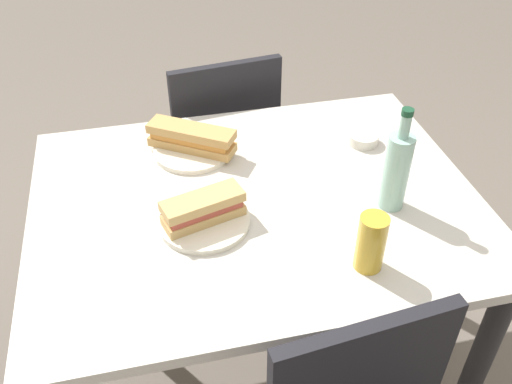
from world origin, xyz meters
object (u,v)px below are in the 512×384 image
plate_near (204,221)px  knife_far (196,137)px  baguette_sandwich_near (203,208)px  water_bottle (396,170)px  beer_glass (371,243)px  chair_far (220,143)px  knife_near (191,208)px  dining_table (256,229)px  plate_far (193,150)px  baguette_sandwich_far (192,138)px  olive_bowl (363,139)px

plate_near → knife_far: knife_far is taller
plate_near → baguette_sandwich_near: (0.00, 0.00, 0.04)m
water_bottle → beer_glass: (-0.14, -0.19, -0.04)m
chair_far → plate_near: bearing=-102.5°
knife_near → knife_far: size_ratio=1.20×
chair_far → baguette_sandwich_near: bearing=-102.5°
plate_near → knife_near: knife_near is taller
dining_table → water_bottle: (0.33, -0.10, 0.22)m
plate_far → dining_table: bearing=-61.9°
knife_near → baguette_sandwich_far: size_ratio=0.72×
baguette_sandwich_near → plate_far: (0.02, 0.31, -0.04)m
plate_near → olive_bowl: size_ratio=2.55×
knife_near → beer_glass: 0.45m
dining_table → knife_near: (-0.17, -0.02, 0.13)m
chair_far → plate_near: (-0.16, -0.70, 0.25)m
beer_glass → knife_near: bearing=143.4°
dining_table → knife_far: size_ratio=7.74×
plate_near → knife_near: size_ratio=1.27×
plate_far → water_bottle: (0.46, -0.35, 0.10)m
dining_table → knife_far: 0.34m
plate_near → water_bottle: 0.49m
plate_near → knife_far: 0.36m
chair_far → water_bottle: size_ratio=3.07×
dining_table → knife_near: size_ratio=6.46×
chair_far → baguette_sandwich_near: 0.78m
chair_far → baguette_sandwich_far: chair_far is taller
plate_near → plate_far: 0.31m
olive_bowl → water_bottle: bearing=-97.6°
olive_bowl → knife_near: bearing=-159.4°
baguette_sandwich_near → olive_bowl: (0.51, 0.25, -0.03)m
plate_far → olive_bowl: (0.50, -0.07, 0.01)m
water_bottle → plate_near: bearing=175.9°
knife_near → olive_bowl: (0.54, 0.20, -0.00)m
knife_near → dining_table: bearing=7.2°
water_bottle → olive_bowl: (0.04, 0.28, -0.09)m
baguette_sandwich_far → knife_far: (0.02, 0.05, -0.03)m
dining_table → chair_far: bearing=89.1°
chair_far → knife_near: bearing=-105.4°
knife_far → baguette_sandwich_near: bearing=-95.3°
baguette_sandwich_far → water_bottle: bearing=-37.2°
knife_near → knife_far: 0.32m
plate_near → knife_near: bearing=118.4°
dining_table → plate_far: bearing=118.1°
baguette_sandwich_near → water_bottle: bearing=-4.1°
chair_far → knife_near: chair_far is taller
chair_far → knife_far: 0.45m
dining_table → baguette_sandwich_far: (-0.13, 0.24, 0.16)m
beer_glass → olive_bowl: 0.50m
chair_far → beer_glass: (0.18, -0.93, 0.31)m
chair_far → baguette_sandwich_far: 0.51m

